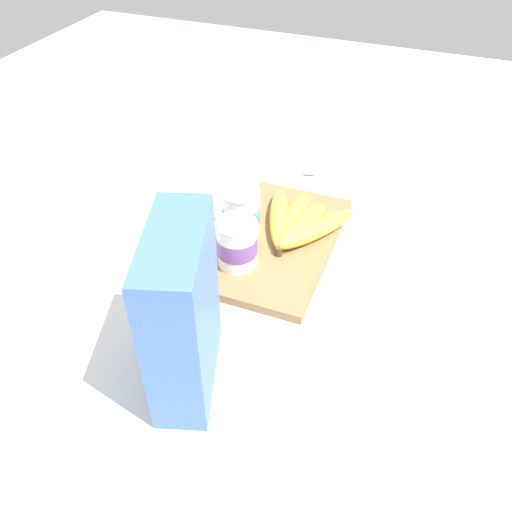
{
  "coord_description": "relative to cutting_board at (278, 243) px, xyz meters",
  "views": [
    {
      "loc": [
        -0.74,
        -0.24,
        0.64
      ],
      "look_at": [
        -0.12,
        0.0,
        0.07
      ],
      "focal_mm": 36.74,
      "sensor_mm": 36.0,
      "label": 1
    }
  ],
  "objects": [
    {
      "name": "ground_plane",
      "position": [
        0.0,
        0.0,
        -0.01
      ],
      "size": [
        2.4,
        2.4,
        0.0
      ],
      "primitive_type": "plane",
      "color": "silver"
    },
    {
      "name": "cutting_board",
      "position": [
        0.0,
        0.0,
        0.0
      ],
      "size": [
        0.36,
        0.2,
        0.02
      ],
      "primitive_type": "cube",
      "color": "olive",
      "rests_on": "ground_plane"
    },
    {
      "name": "cereal_box",
      "position": [
        -0.33,
        0.02,
        0.12
      ],
      "size": [
        0.2,
        0.13,
        0.26
      ],
      "primitive_type": "cube",
      "rotation": [
        0.0,
        0.0,
        3.45
      ],
      "color": "#4770B7",
      "rests_on": "ground_plane"
    },
    {
      "name": "yogurt_cup_front",
      "position": [
        -0.09,
        0.05,
        0.05
      ],
      "size": [
        0.07,
        0.07,
        0.09
      ],
      "color": "white",
      "rests_on": "cutting_board"
    },
    {
      "name": "yogurt_cup_back",
      "position": [
        -0.0,
        0.08,
        0.05
      ],
      "size": [
        0.07,
        0.07,
        0.09
      ],
      "color": "white",
      "rests_on": "cutting_board"
    },
    {
      "name": "banana_bunch",
      "position": [
        0.04,
        -0.03,
        0.03
      ],
      "size": [
        0.19,
        0.19,
        0.04
      ],
      "color": "yellow",
      "rests_on": "cutting_board"
    },
    {
      "name": "spoon",
      "position": [
        0.26,
        0.04,
        -0.0
      ],
      "size": [
        0.07,
        0.13,
        0.01
      ],
      "color": "silver",
      "rests_on": "ground_plane"
    }
  ]
}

